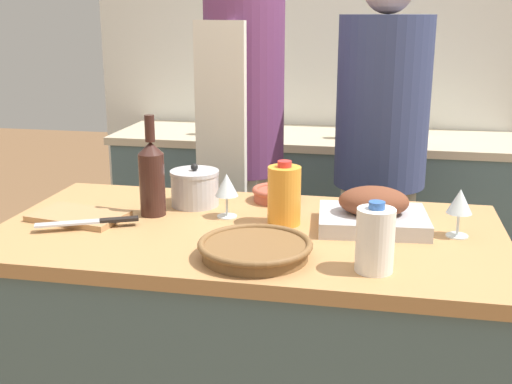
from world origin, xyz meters
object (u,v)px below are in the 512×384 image
at_px(roasting_pan, 373,212).
at_px(cutting_board, 79,216).
at_px(knife_chef, 91,222).
at_px(stock_pot, 195,188).
at_px(mixing_bowl, 276,194).
at_px(person_cook_aproned, 244,138).
at_px(person_cook_guest, 380,157).
at_px(milk_jug, 375,240).
at_px(condiment_bottle_tall, 343,126).
at_px(wicker_basket, 255,248).
at_px(stand_mixer, 395,109).
at_px(wine_bottle_green, 152,176).
at_px(wine_glass_left, 460,203).
at_px(juice_jug, 284,195).
at_px(condiment_bottle_short, 211,117).
at_px(wine_glass_right, 227,186).

xyz_separation_m(roasting_pan, cutting_board, (-0.89, -0.09, -0.04)).
bearing_deg(knife_chef, stock_pot, 51.36).
distance_m(stock_pot, knife_chef, 0.37).
relative_size(mixing_bowl, person_cook_aproned, 0.09).
bearing_deg(mixing_bowl, person_cook_guest, 61.14).
bearing_deg(milk_jug, condiment_bottle_tall, 96.28).
relative_size(cutting_board, mixing_bowl, 1.87).
relative_size(wicker_basket, stand_mixer, 0.85).
distance_m(roasting_pan, stock_pot, 0.59).
relative_size(wine_bottle_green, condiment_bottle_tall, 2.13).
bearing_deg(stock_pot, wine_glass_left, -10.22).
xyz_separation_m(wicker_basket, juice_jug, (0.03, 0.29, 0.06)).
xyz_separation_m(milk_jug, condiment_bottle_short, (-0.89, 1.77, -0.01)).
bearing_deg(person_cook_guest, condiment_bottle_short, 145.09).
distance_m(stock_pot, person_cook_aproned, 0.62).
distance_m(stand_mixer, condiment_bottle_tall, 0.29).
bearing_deg(person_cook_guest, milk_jug, -90.14).
height_order(cutting_board, juice_jug, juice_jug).
xyz_separation_m(wine_glass_right, condiment_bottle_tall, (0.26, 1.46, -0.05)).
relative_size(juice_jug, wine_glass_right, 1.40).
bearing_deg(condiment_bottle_tall, stock_pot, -106.05).
bearing_deg(person_cook_guest, condiment_bottle_tall, 106.43).
bearing_deg(milk_jug, roasting_pan, 91.93).
xyz_separation_m(mixing_bowl, wine_glass_right, (-0.12, -0.20, 0.07)).
bearing_deg(roasting_pan, condiment_bottle_short, 121.54).
height_order(condiment_bottle_short, person_cook_aproned, person_cook_aproned).
relative_size(cutting_board, condiment_bottle_tall, 2.06).
bearing_deg(stand_mixer, milk_jug, -91.80).
bearing_deg(roasting_pan, person_cook_guest, 89.43).
bearing_deg(wine_glass_left, stand_mixer, 95.89).
relative_size(knife_chef, condiment_bottle_tall, 1.90).
distance_m(stock_pot, condiment_bottle_tall, 1.41).
bearing_deg(knife_chef, mixing_bowl, 38.87).
height_order(knife_chef, person_cook_aproned, person_cook_aproned).
distance_m(mixing_bowl, wine_glass_left, 0.62).
height_order(stock_pot, person_cook_guest, person_cook_guest).
height_order(roasting_pan, mixing_bowl, roasting_pan).
bearing_deg(person_cook_aproned, juice_jug, -43.15).
xyz_separation_m(stock_pot, person_cook_aproned, (0.03, 0.62, 0.05)).
height_order(condiment_bottle_tall, condiment_bottle_short, condiment_bottle_short).
height_order(roasting_pan, wine_glass_left, wine_glass_left).
height_order(wine_bottle_green, condiment_bottle_tall, wine_bottle_green).
distance_m(juice_jug, person_cook_guest, 0.88).
distance_m(cutting_board, person_cook_aproned, 0.90).
bearing_deg(wine_bottle_green, person_cook_aproned, 80.25).
relative_size(wicker_basket, wine_glass_left, 2.15).
height_order(milk_jug, wine_bottle_green, wine_bottle_green).
height_order(stock_pot, wine_bottle_green, wine_bottle_green).
height_order(knife_chef, person_cook_guest, person_cook_guest).
bearing_deg(wine_glass_left, juice_jug, 178.37).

